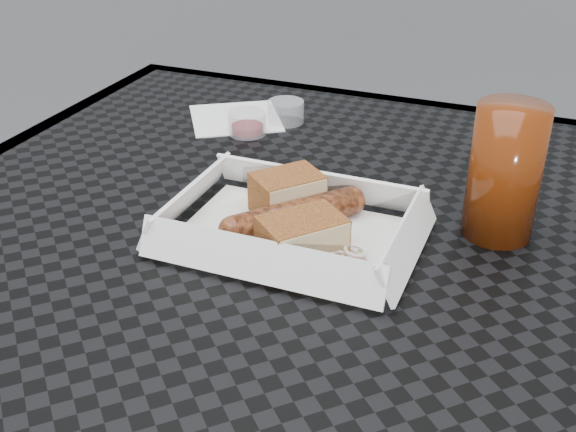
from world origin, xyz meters
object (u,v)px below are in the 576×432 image
(patio_table, at_px, (276,267))
(food_tray, at_px, (292,236))
(bratwurst, at_px, (294,215))
(drink_glass, at_px, (505,172))

(patio_table, xyz_separation_m, food_tray, (0.04, -0.05, 0.08))
(food_tray, xyz_separation_m, bratwurst, (-0.00, 0.01, 0.02))
(drink_glass, bearing_deg, food_tray, -155.41)
(patio_table, bearing_deg, drink_glass, 9.17)
(bratwurst, bearing_deg, food_tray, -81.36)
(drink_glass, bearing_deg, patio_table, -170.83)
(patio_table, bearing_deg, bratwurst, -45.44)
(bratwurst, bearing_deg, patio_table, 134.56)
(food_tray, relative_size, drink_glass, 1.61)
(food_tray, bearing_deg, patio_table, 128.42)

